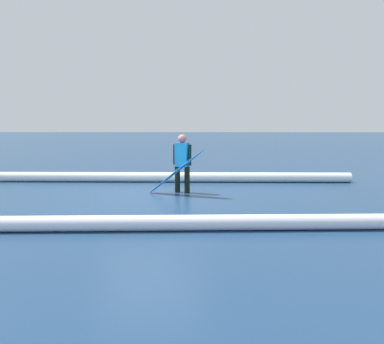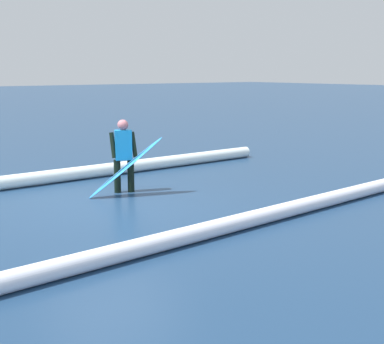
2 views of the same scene
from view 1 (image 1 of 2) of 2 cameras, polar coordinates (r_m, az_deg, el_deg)
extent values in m
plane|color=navy|center=(8.70, -6.82, -4.19)|extent=(158.57, 158.57, 0.00)
cylinder|color=black|center=(9.27, -0.78, -1.27)|extent=(0.14, 0.14, 0.69)
cylinder|color=black|center=(9.39, -2.33, -1.16)|extent=(0.14, 0.14, 0.69)
cube|color=#198CD8|center=(9.25, -1.58, 2.76)|extent=(0.39, 0.32, 0.61)
sphere|color=#B0676F|center=(9.23, -1.58, 5.30)|extent=(0.22, 0.22, 0.22)
cylinder|color=black|center=(9.16, -0.37, 2.72)|extent=(0.09, 0.21, 0.53)
cylinder|color=black|center=(9.35, -2.76, 2.80)|extent=(0.09, 0.19, 0.53)
ellipsoid|color=#268CE5|center=(8.98, -2.58, 0.00)|extent=(1.53, 0.81, 1.20)
ellipsoid|color=black|center=(8.98, -2.58, 0.02)|extent=(1.18, 0.53, 0.97)
cylinder|color=white|center=(11.35, -11.86, -0.79)|extent=(14.39, 0.33, 0.30)
cylinder|color=white|center=(6.17, 9.86, -7.88)|extent=(19.84, 1.05, 0.26)
camera|label=2|loc=(5.63, -89.72, 7.48)|focal=48.16mm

